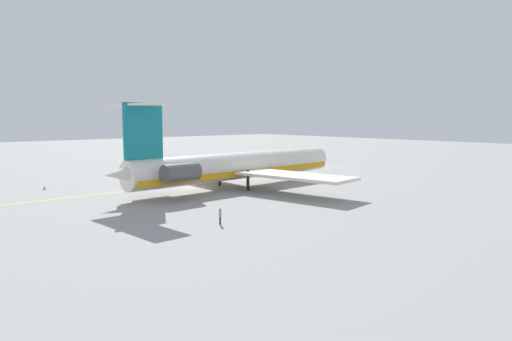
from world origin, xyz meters
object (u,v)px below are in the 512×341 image
object	(u,v)px
main_jetliner	(233,166)
ground_crew_near_nose	(249,161)
safety_cone_nose	(44,188)
ground_crew_portside	(226,164)
ground_crew_near_tail	(220,214)
safety_cone_wingtip	(278,167)

from	to	relation	value
main_jetliner	ground_crew_near_nose	xyz separation A→B (m)	(-23.26, -23.48, -2.43)
ground_crew_near_nose	safety_cone_nose	size ratio (longest dim) A/B	3.26
ground_crew_near_nose	ground_crew_portside	bearing A→B (deg)	-167.59
ground_crew_near_tail	safety_cone_nose	size ratio (longest dim) A/B	3.16
main_jetliner	safety_cone_wingtip	world-z (taller)	main_jetliner
ground_crew_near_nose	ground_crew_near_tail	size ratio (longest dim) A/B	1.03
ground_crew_portside	safety_cone_nose	distance (m)	38.62
main_jetliner	safety_cone_nose	size ratio (longest dim) A/B	81.64
safety_cone_nose	safety_cone_wingtip	world-z (taller)	same
ground_crew_near_nose	ground_crew_portside	world-z (taller)	ground_crew_near_nose
ground_crew_portside	safety_cone_nose	size ratio (longest dim) A/B	3.16
main_jetliner	ground_crew_near_tail	bearing A→B (deg)	-134.71
safety_cone_wingtip	main_jetliner	bearing A→B (deg)	32.35
main_jetliner	ground_crew_near_tail	xyz separation A→B (m)	(16.70, 18.71, -2.47)
ground_crew_portside	main_jetliner	bearing A→B (deg)	117.86
ground_crew_near_tail	ground_crew_portside	xyz separation A→B (m)	(-32.24, -40.97, -0.00)
main_jetliner	ground_crew_near_tail	size ratio (longest dim) A/B	25.85
safety_cone_nose	main_jetliner	bearing A→B (deg)	141.30
ground_crew_portside	safety_cone_wingtip	xyz separation A→B (m)	(-9.38, 6.47, -0.82)
ground_crew_near_nose	safety_cone_wingtip	distance (m)	7.92
safety_cone_nose	safety_cone_wingtip	bearing A→B (deg)	176.96
ground_crew_near_nose	ground_crew_portside	xyz separation A→B (m)	(7.72, 1.22, -0.03)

